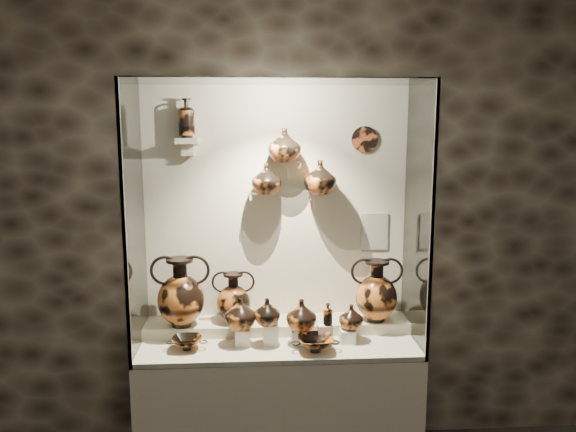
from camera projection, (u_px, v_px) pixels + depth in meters
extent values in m
cube|color=black|center=(276.00, 210.00, 3.65)|extent=(5.00, 0.02, 3.20)
cube|color=beige|center=(279.00, 405.00, 3.54)|extent=(1.70, 0.60, 0.80)
cube|color=beige|center=(279.00, 343.00, 3.47)|extent=(1.68, 0.58, 0.03)
cube|color=beige|center=(277.00, 327.00, 3.63)|extent=(1.70, 0.25, 0.10)
cube|color=beige|center=(276.00, 210.00, 3.65)|extent=(1.70, 0.03, 1.60)
cube|color=white|center=(281.00, 227.00, 3.05)|extent=(1.70, 0.01, 1.60)
cube|color=white|center=(134.00, 220.00, 3.28)|extent=(0.01, 0.60, 1.60)
cube|color=white|center=(418.00, 217.00, 3.39)|extent=(0.01, 0.60, 1.60)
cube|color=white|center=(278.00, 81.00, 3.20)|extent=(1.70, 0.60, 0.01)
cube|color=gray|center=(124.00, 229.00, 3.00)|extent=(0.02, 0.02, 1.60)
cube|color=gray|center=(432.00, 225.00, 3.10)|extent=(0.02, 0.02, 1.60)
cube|color=silver|center=(243.00, 337.00, 3.39)|extent=(0.09, 0.09, 0.10)
cube|color=silver|center=(271.00, 334.00, 3.40)|extent=(0.09, 0.09, 0.13)
cube|color=silver|center=(299.00, 336.00, 3.42)|extent=(0.09, 0.09, 0.09)
cube|color=silver|center=(325.00, 333.00, 3.42)|extent=(0.09, 0.09, 0.12)
cube|color=silver|center=(347.00, 336.00, 3.44)|extent=(0.09, 0.09, 0.08)
cube|color=beige|center=(187.00, 141.00, 3.46)|extent=(0.14, 0.12, 0.04)
cube|color=beige|center=(261.00, 196.00, 3.55)|extent=(0.14, 0.12, 0.04)
cube|color=beige|center=(292.00, 165.00, 3.53)|extent=(0.10, 0.12, 0.04)
cube|color=beige|center=(320.00, 196.00, 3.57)|extent=(0.14, 0.12, 0.04)
imported|color=#BF6124|center=(240.00, 313.00, 3.37)|extent=(0.24, 0.24, 0.20)
imported|color=#B65720|center=(267.00, 312.00, 3.36)|extent=(0.20, 0.20, 0.16)
imported|color=#BF6124|center=(301.00, 315.00, 3.38)|extent=(0.19, 0.19, 0.19)
imported|color=#BF6124|center=(351.00, 317.00, 3.43)|extent=(0.16, 0.16, 0.15)
imported|color=#B65720|center=(266.00, 179.00, 3.49)|extent=(0.21, 0.21, 0.19)
imported|color=#B65720|center=(284.00, 145.00, 3.45)|extent=(0.23, 0.23, 0.21)
imported|color=#B65720|center=(320.00, 177.00, 3.50)|extent=(0.23, 0.23, 0.21)
cylinder|color=#AD4922|center=(365.00, 139.00, 3.58)|extent=(0.17, 0.02, 0.17)
cube|color=beige|center=(374.00, 231.00, 3.69)|extent=(0.18, 0.01, 0.24)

